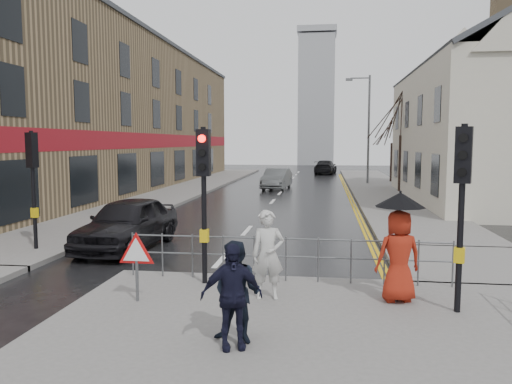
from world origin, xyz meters
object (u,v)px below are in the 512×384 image
(pedestrian_b, at_px, (237,292))
(car_mid, at_px, (277,179))
(pedestrian_with_umbrella, at_px, (399,243))
(pedestrian_a, at_px, (268,255))
(pedestrian_d, at_px, (232,296))
(car_parked, at_px, (127,223))

(pedestrian_b, xyz_separation_m, car_mid, (-1.94, 26.67, -0.22))
(pedestrian_b, height_order, pedestrian_with_umbrella, pedestrian_with_umbrella)
(pedestrian_with_umbrella, height_order, car_mid, pedestrian_with_umbrella)
(pedestrian_a, relative_size, pedestrian_with_umbrella, 0.83)
(pedestrian_b, height_order, pedestrian_d, pedestrian_d)
(pedestrian_with_umbrella, xyz_separation_m, car_mid, (-4.68, 24.29, -0.58))
(pedestrian_b, xyz_separation_m, pedestrian_with_umbrella, (2.74, 2.38, 0.35))
(pedestrian_d, bearing_deg, pedestrian_b, 60.11)
(pedestrian_a, bearing_deg, car_parked, 125.30)
(pedestrian_d, xyz_separation_m, car_parked, (-4.54, 7.13, -0.16))
(pedestrian_a, bearing_deg, pedestrian_with_umbrella, -6.59)
(car_mid, bearing_deg, pedestrian_d, -80.68)
(pedestrian_a, height_order, car_parked, pedestrian_a)
(pedestrian_with_umbrella, xyz_separation_m, pedestrian_d, (-2.79, -2.61, -0.34))
(pedestrian_d, xyz_separation_m, car_mid, (-1.89, 26.91, -0.23))
(pedestrian_with_umbrella, relative_size, car_parked, 0.47)
(pedestrian_a, distance_m, car_mid, 24.56)
(pedestrian_with_umbrella, distance_m, pedestrian_d, 3.83)
(pedestrian_with_umbrella, bearing_deg, pedestrian_a, -176.15)
(pedestrian_b, height_order, car_mid, pedestrian_b)
(car_parked, xyz_separation_m, car_mid, (2.65, 19.78, -0.07))
(pedestrian_with_umbrella, relative_size, pedestrian_d, 1.33)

